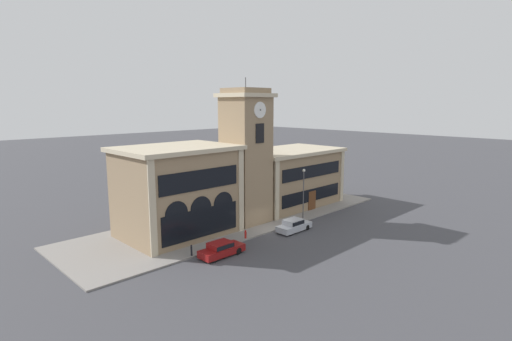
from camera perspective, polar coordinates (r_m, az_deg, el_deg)
name	(u,v)px	position (r m, az deg, el deg)	size (l,w,h in m)	color
ground_plane	(275,231)	(45.61, 2.78, -8.64)	(300.00, 300.00, 0.00)	#424247
sidewalk_kerb	(237,219)	(49.98, -2.70, -6.91)	(42.43, 12.90, 0.15)	gray
clock_tower	(246,157)	(47.13, -1.45, 1.99)	(5.27, 5.27, 17.18)	#937A5B
town_hall_left_wing	(178,191)	(43.99, -11.15, -2.88)	(12.35, 9.06, 9.75)	#937A5B
town_hall_right_wing	(288,177)	(56.11, 4.66, -0.99)	(15.33, 9.06, 7.93)	#937A5B
parked_car_near	(221,249)	(38.43, -4.99, -11.06)	(4.53, 1.77, 1.40)	maroon
parked_car_mid	(294,225)	(45.49, 5.42, -7.76)	(4.42, 1.75, 1.41)	#B2B7C1
street_lamp	(304,187)	(48.89, 6.81, -2.33)	(0.36, 0.36, 6.27)	#4C4C51
bollard	(191,250)	(38.54, -9.20, -11.19)	(0.18, 0.18, 1.06)	black
fire_hydrant	(245,234)	(42.72, -1.51, -9.11)	(0.22, 0.22, 0.87)	red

